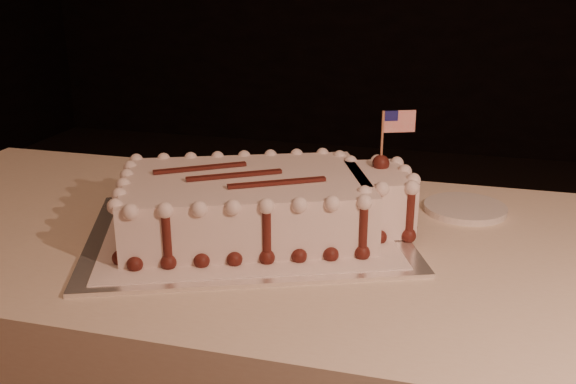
# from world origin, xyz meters

# --- Properties ---
(cake_board) EXTENTS (0.71, 0.63, 0.01)m
(cake_board) POSITION_xyz_m (-0.35, 0.59, 0.75)
(cake_board) COLOR white
(cake_board) RESTS_ON banquet_table
(doily) EXTENTS (0.63, 0.56, 0.00)m
(doily) POSITION_xyz_m (-0.35, 0.59, 0.76)
(doily) COLOR white
(doily) RESTS_ON cake_board
(sheet_cake) EXTENTS (0.58, 0.44, 0.22)m
(sheet_cake) POSITION_xyz_m (-0.32, 0.60, 0.81)
(sheet_cake) COLOR white
(sheet_cake) RESTS_ON doily
(side_plate) EXTENTS (0.17, 0.17, 0.01)m
(side_plate) POSITION_xyz_m (0.04, 0.82, 0.76)
(side_plate) COLOR white
(side_plate) RESTS_ON banquet_table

